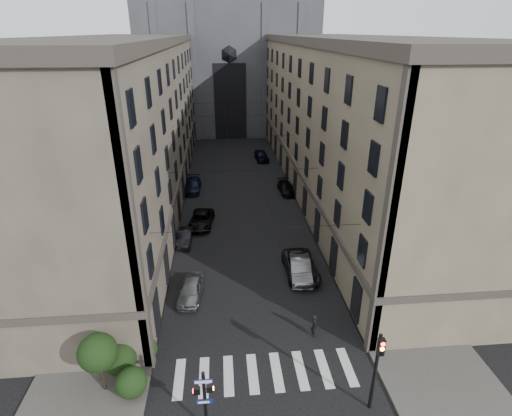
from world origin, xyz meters
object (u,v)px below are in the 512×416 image
object	(u,v)px
car_left_midfar	(201,220)
car_right_midfar	(287,188)
gothic_tower	(227,39)
car_right_near	(300,268)
car_right_far	(262,156)
pedestrian_signal_left	(204,397)
car_left_near	(191,290)
car_left_midnear	(185,237)
pedestrian	(314,325)
car_left_far	(193,186)
car_right_midnear	(301,267)
traffic_light_right	(377,364)

from	to	relation	value
car_left_midfar	car_right_midfar	xyz separation A→B (m)	(10.76, 8.71, -0.05)
gothic_tower	car_left_midfar	bearing A→B (deg)	-95.32
car_left_midfar	car_right_near	world-z (taller)	car_right_near
car_right_near	car_right_far	world-z (taller)	car_right_near
car_right_near	pedestrian_signal_left	bearing A→B (deg)	-113.98
car_left_near	car_left_midnear	size ratio (longest dim) A/B	1.12
car_left_midfar	pedestrian	xyz separation A→B (m)	(8.32, -17.94, 0.14)
car_left_far	car_right_far	bearing A→B (deg)	52.67
car_left_midnear	car_right_near	bearing A→B (deg)	-32.17
pedestrian_signal_left	car_left_midnear	xyz separation A→B (m)	(-2.58, 20.74, -1.69)
car_left_near	car_right_far	size ratio (longest dim) A/B	0.92
car_left_midfar	pedestrian	world-z (taller)	pedestrian
gothic_tower	pedestrian	distance (m)	69.17
pedestrian_signal_left	pedestrian	distance (m)	9.87
car_right_far	car_right_near	bearing A→B (deg)	-94.61
pedestrian_signal_left	car_right_near	xyz separation A→B (m)	(7.71, 13.81, -1.52)
car_left_far	car_right_midfar	distance (m)	12.39
pedestrian	pedestrian_signal_left	bearing A→B (deg)	123.12
pedestrian_signal_left	pedestrian	world-z (taller)	pedestrian_signal_left
car_left_midfar	car_left_far	distance (m)	10.58
car_left_near	car_left_midnear	xyz separation A→B (m)	(-1.14, 9.10, -0.10)
car_left_midfar	car_right_near	bearing A→B (deg)	-43.77
car_right_near	car_right_far	xyz separation A→B (m)	(0.22, 33.84, -0.01)
car_right_midnear	car_left_far	bearing A→B (deg)	116.24
car_left_midfar	car_right_midfar	distance (m)	13.85
traffic_light_right	car_left_midfar	xyz separation A→B (m)	(-10.16, 24.02, -2.57)
car_right_far	pedestrian	world-z (taller)	pedestrian
car_right_near	car_right_far	bearing A→B (deg)	94.83
gothic_tower	car_left_near	xyz separation A→B (m)	(-4.95, -61.82, -17.06)
gothic_tower	car_left_midfar	distance (m)	52.11
car_left_far	car_left_midfar	bearing A→B (deg)	-79.74
gothic_tower	pedestrian	size ratio (longest dim) A/B	33.84
pedestrian	car_right_midfar	bearing A→B (deg)	-13.88
car_left_midnear	car_left_midfar	world-z (taller)	car_left_midfar
car_right_midnear	pedestrian	size ratio (longest dim) A/B	3.30
pedestrian_signal_left	traffic_light_right	distance (m)	9.18
pedestrian_signal_left	car_left_near	size ratio (longest dim) A/B	0.93
car_right_far	pedestrian_signal_left	bearing A→B (deg)	-103.69
gothic_tower	traffic_light_right	world-z (taller)	gothic_tower
car_right_near	pedestrian	bearing A→B (deg)	-88.23
car_left_midnear	pedestrian	distance (m)	17.32
car_right_midnear	traffic_light_right	bearing A→B (deg)	-84.83
gothic_tower	car_right_near	size ratio (longest dim) A/B	11.88
car_left_near	car_left_far	world-z (taller)	car_left_far
traffic_light_right	car_left_near	bearing A→B (deg)	133.26
car_left_midfar	pedestrian	bearing A→B (deg)	-58.39
car_left_near	car_left_midfar	size ratio (longest dim) A/B	0.84
gothic_tower	pedestrian_signal_left	size ratio (longest dim) A/B	14.50
gothic_tower	car_left_near	world-z (taller)	gothic_tower
pedestrian	car_right_midnear	bearing A→B (deg)	-12.79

